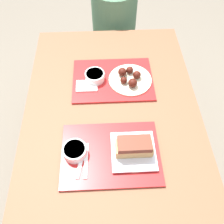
# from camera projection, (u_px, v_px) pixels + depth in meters

# --- Properties ---
(ground_plane) EXTENTS (12.00, 12.00, 0.00)m
(ground_plane) POSITION_uv_depth(u_px,v_px,m) (112.00, 177.00, 1.89)
(ground_plane) COLOR #706656
(picnic_table) EXTENTS (0.91, 1.44, 0.78)m
(picnic_table) POSITION_uv_depth(u_px,v_px,m) (113.00, 130.00, 1.34)
(picnic_table) COLOR brown
(picnic_table) RESTS_ON ground_plane
(picnic_bench_far) EXTENTS (0.86, 0.28, 0.44)m
(picnic_bench_far) POSITION_uv_depth(u_px,v_px,m) (107.00, 55.00, 2.13)
(picnic_bench_far) COLOR brown
(picnic_bench_far) RESTS_ON ground_plane
(tray_near) EXTENTS (0.45, 0.33, 0.01)m
(tray_near) POSITION_uv_depth(u_px,v_px,m) (111.00, 154.00, 1.14)
(tray_near) COLOR red
(tray_near) RESTS_ON picnic_table
(tray_far) EXTENTS (0.45, 0.33, 0.01)m
(tray_far) POSITION_uv_depth(u_px,v_px,m) (113.00, 80.00, 1.41)
(tray_far) COLOR red
(tray_far) RESTS_ON picnic_table
(bowl_coleslaw_near) EXTENTS (0.11, 0.11, 0.05)m
(bowl_coleslaw_near) POSITION_uv_depth(u_px,v_px,m) (75.00, 151.00, 1.11)
(bowl_coleslaw_near) COLOR white
(bowl_coleslaw_near) RESTS_ON tray_near
(brisket_sandwich_plate) EXTENTS (0.20, 0.20, 0.09)m
(brisket_sandwich_plate) POSITION_uv_depth(u_px,v_px,m) (134.00, 149.00, 1.10)
(brisket_sandwich_plate) COLOR beige
(brisket_sandwich_plate) RESTS_ON tray_near
(plastic_fork_near) EXTENTS (0.05, 0.17, 0.00)m
(plastic_fork_near) POSITION_uv_depth(u_px,v_px,m) (81.00, 161.00, 1.11)
(plastic_fork_near) COLOR white
(plastic_fork_near) RESTS_ON tray_near
(plastic_knife_near) EXTENTS (0.02, 0.17, 0.00)m
(plastic_knife_near) POSITION_uv_depth(u_px,v_px,m) (86.00, 160.00, 1.11)
(plastic_knife_near) COLOR white
(plastic_knife_near) RESTS_ON tray_near
(bowl_coleslaw_far) EXTENTS (0.11, 0.11, 0.05)m
(bowl_coleslaw_far) POSITION_uv_depth(u_px,v_px,m) (95.00, 76.00, 1.38)
(bowl_coleslaw_far) COLOR white
(bowl_coleslaw_far) RESTS_ON tray_far
(wings_plate_far) EXTENTS (0.24, 0.24, 0.06)m
(wings_plate_far) POSITION_uv_depth(u_px,v_px,m) (130.00, 78.00, 1.38)
(wings_plate_far) COLOR beige
(wings_plate_far) RESTS_ON tray_far
(napkin_far) EXTENTS (0.12, 0.08, 0.01)m
(napkin_far) POSITION_uv_depth(u_px,v_px,m) (87.00, 86.00, 1.36)
(napkin_far) COLOR white
(napkin_far) RESTS_ON tray_far
(person_seated_across) EXTENTS (0.33, 0.33, 0.70)m
(person_seated_across) POSITION_uv_depth(u_px,v_px,m) (114.00, 17.00, 1.84)
(person_seated_across) COLOR #477051
(person_seated_across) RESTS_ON picnic_bench_far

